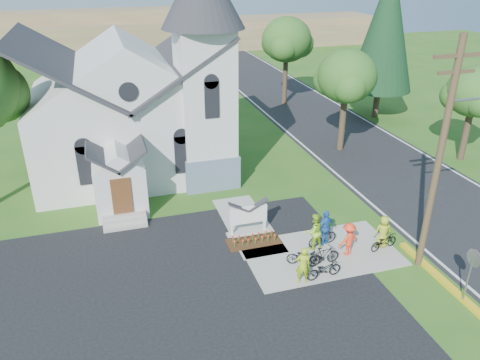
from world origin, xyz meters
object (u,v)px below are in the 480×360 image
object	(u,v)px
church_sign	(248,215)
bike_4	(384,241)
cyclist_1	(314,231)
cyclist_4	(383,232)
utility_pole	(442,152)
cyclist_3	(348,239)
bike_0	(304,256)
bike_1	(324,256)
bike_2	(324,269)
bike_3	(323,237)
stop_sign	(472,265)
cyclist_2	(325,228)
cyclist_0	(303,265)

from	to	relation	value
church_sign	bike_4	distance (m)	6.50
cyclist_1	church_sign	bearing A→B (deg)	-49.30
cyclist_4	bike_4	xyz separation A→B (m)	(-0.04, -0.21, -0.40)
utility_pole	cyclist_1	size ratio (longest dim) A/B	5.58
cyclist_3	bike_4	world-z (taller)	cyclist_3
bike_0	bike_1	size ratio (longest dim) A/B	1.03
bike_2	cyclist_3	world-z (taller)	cyclist_3
utility_pole	bike_4	bearing A→B (deg)	122.41
bike_2	bike_4	xyz separation A→B (m)	(3.66, 1.18, -0.02)
bike_3	bike_4	xyz separation A→B (m)	(2.62, -1.10, -0.06)
stop_sign	bike_2	distance (m)	5.70
utility_pole	church_sign	bearing A→B (deg)	144.40
cyclist_2	stop_sign	bearing A→B (deg)	101.29
cyclist_2	cyclist_3	size ratio (longest dim) A/B	1.12
stop_sign	cyclist_0	world-z (taller)	stop_sign
bike_0	cyclist_4	world-z (taller)	cyclist_4
church_sign	bike_1	world-z (taller)	church_sign
stop_sign	bike_0	bearing A→B (deg)	140.75
cyclist_1	bike_2	bearing A→B (deg)	67.94
cyclist_4	bike_1	bearing A→B (deg)	19.58
bike_1	cyclist_4	world-z (taller)	cyclist_4
bike_4	cyclist_1	bearing A→B (deg)	59.42
utility_pole	bike_4	distance (m)	5.25
bike_4	bike_1	bearing A→B (deg)	83.52
bike_2	cyclist_4	world-z (taller)	cyclist_4
cyclist_0	bike_2	world-z (taller)	cyclist_0
stop_sign	bike_4	size ratio (longest dim) A/B	1.61
cyclist_4	bike_4	world-z (taller)	cyclist_4
bike_1	bike_4	xyz separation A→B (m)	(3.24, 0.32, -0.05)
bike_3	cyclist_0	bearing A→B (deg)	128.26
cyclist_0	bike_1	world-z (taller)	cyclist_0
stop_sign	cyclist_3	xyz separation A→B (m)	(-2.85, 4.28, -0.92)
bike_2	cyclist_3	size ratio (longest dim) A/B	1.00
cyclist_4	bike_4	distance (m)	0.45
stop_sign	bike_3	bearing A→B (deg)	124.51
cyclist_3	bike_3	world-z (taller)	cyclist_3
utility_pole	cyclist_4	bearing A→B (deg)	118.02
stop_sign	bike_1	size ratio (longest dim) A/B	1.62
bike_3	bike_4	size ratio (longest dim) A/B	1.01
bike_0	bike_2	bearing A→B (deg)	-140.95
stop_sign	bike_4	distance (m)	4.50
cyclist_1	cyclist_2	bearing A→B (deg)	-178.49
church_sign	bike_0	xyz separation A→B (m)	(1.57, -3.26, -0.56)
utility_pole	bike_1	bearing A→B (deg)	164.44
bike_1	cyclist_4	size ratio (longest dim) A/B	0.95
cyclist_0	cyclist_2	world-z (taller)	cyclist_2
cyclist_0	cyclist_2	xyz separation A→B (m)	(2.16, 2.33, 0.06)
bike_2	cyclist_2	bearing A→B (deg)	-32.06
cyclist_4	bike_2	bearing A→B (deg)	31.03
utility_pole	bike_3	size ratio (longest dim) A/B	6.41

